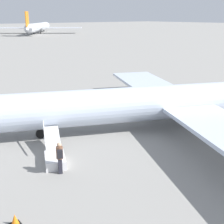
{
  "coord_description": "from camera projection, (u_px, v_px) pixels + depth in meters",
  "views": [
    {
      "loc": [
        16.7,
        14.64,
        8.0
      ],
      "look_at": [
        4.08,
        -1.01,
        1.74
      ],
      "focal_mm": 50.0,
      "sensor_mm": 36.0,
      "label": 1
    }
  ],
  "objects": [
    {
      "name": "passenger",
      "position": [
        60.0,
        156.0,
        16.2
      ],
      "size": [
        0.46,
        0.57,
        1.74
      ],
      "rotation": [
        0.0,
        0.0,
        -2.01
      ],
      "color": "#23232D",
      "rests_on": "ground"
    },
    {
      "name": "traffic_cone_near_stairs",
      "position": [
        15.0,
        220.0,
        12.37
      ],
      "size": [
        0.43,
        0.43,
        0.48
      ],
      "color": "black",
      "rests_on": "ground"
    },
    {
      "name": "boarding_stairs",
      "position": [
        54.0,
        155.0,
        17.75
      ],
      "size": [
        2.6,
        4.07,
        1.65
      ],
      "rotation": [
        0.0,
        0.0,
        -2.01
      ],
      "color": "silver",
      "rests_on": "ground"
    },
    {
      "name": "ground_plane",
      "position": [
        163.0,
        127.0,
        23.27
      ],
      "size": [
        600.0,
        600.0,
        0.0
      ],
      "primitive_type": "plane",
      "color": "gray"
    },
    {
      "name": "airplane_far_left",
      "position": [
        38.0,
        27.0,
        143.21
      ],
      "size": [
        35.51,
        44.18,
        9.44
      ],
      "rotation": [
        0.0,
        0.0,
        4.08
      ],
      "color": "silver",
      "rests_on": "ground"
    },
    {
      "name": "airplane_main",
      "position": [
        176.0,
        101.0,
        22.91
      ],
      "size": [
        31.4,
        24.89,
        6.54
      ],
      "rotation": [
        0.0,
        0.0,
        -0.43
      ],
      "color": "silver",
      "rests_on": "ground"
    }
  ]
}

